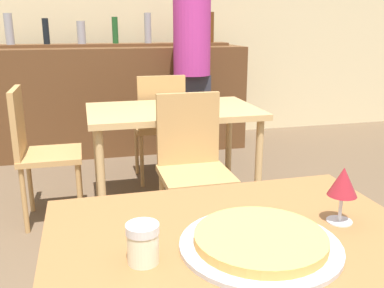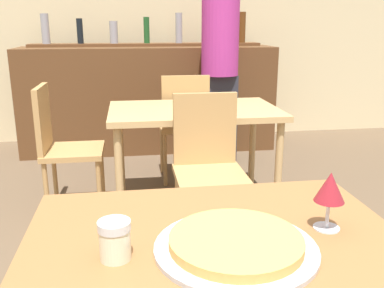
% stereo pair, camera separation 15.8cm
% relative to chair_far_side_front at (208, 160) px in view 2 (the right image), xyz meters
% --- Properties ---
extents(wall_back, '(8.00, 0.05, 2.80)m').
position_rel_chair_far_side_front_xyz_m(wall_back, '(-0.24, 2.64, 0.87)').
color(wall_back, beige).
rests_on(wall_back, ground_plane).
extents(dining_table_near, '(0.98, 0.75, 0.77)m').
position_rel_chair_far_side_front_xyz_m(dining_table_near, '(-0.24, -1.39, 0.14)').
color(dining_table_near, brown).
rests_on(dining_table_near, ground_plane).
extents(dining_table_far, '(1.17, 0.74, 0.74)m').
position_rel_chair_far_side_front_xyz_m(dining_table_far, '(0.00, 0.54, 0.12)').
color(dining_table_far, tan).
rests_on(dining_table_far, ground_plane).
extents(bar_counter, '(2.60, 0.56, 1.07)m').
position_rel_chair_far_side_front_xyz_m(bar_counter, '(-0.24, 2.13, 0.01)').
color(bar_counter, brown).
rests_on(bar_counter, ground_plane).
extents(bar_back_shelf, '(2.39, 0.24, 0.35)m').
position_rel_chair_far_side_front_xyz_m(bar_back_shelf, '(-0.20, 2.27, 0.62)').
color(bar_back_shelf, brown).
rests_on(bar_back_shelf, bar_counter).
extents(chair_far_side_front, '(0.40, 0.40, 0.91)m').
position_rel_chair_far_side_front_xyz_m(chair_far_side_front, '(0.00, 0.00, 0.00)').
color(chair_far_side_front, tan).
rests_on(chair_far_side_front, ground_plane).
extents(chair_far_side_back, '(0.40, 0.40, 0.91)m').
position_rel_chair_far_side_front_xyz_m(chair_far_side_back, '(-0.00, 1.08, 0.00)').
color(chair_far_side_back, tan).
rests_on(chair_far_side_back, ground_plane).
extents(chair_far_side_left, '(0.40, 0.40, 0.91)m').
position_rel_chair_far_side_front_xyz_m(chair_far_side_left, '(-0.91, 0.54, 0.00)').
color(chair_far_side_left, tan).
rests_on(chair_far_side_left, ground_plane).
extents(pizza_tray, '(0.40, 0.40, 0.04)m').
position_rel_chair_far_side_front_xyz_m(pizza_tray, '(-0.20, -1.45, 0.26)').
color(pizza_tray, '#B7B7BC').
rests_on(pizza_tray, dining_table_near).
extents(cheese_shaker, '(0.08, 0.08, 0.09)m').
position_rel_chair_far_side_front_xyz_m(cheese_shaker, '(-0.49, -1.44, 0.29)').
color(cheese_shaker, beige).
rests_on(cheese_shaker, dining_table_near).
extents(person_standing, '(0.34, 0.34, 1.76)m').
position_rel_chair_far_side_front_xyz_m(person_standing, '(0.39, 1.55, 0.43)').
color(person_standing, '#2D2D38').
rests_on(person_standing, ground_plane).
extents(wine_glass, '(0.08, 0.08, 0.16)m').
position_rel_chair_far_side_front_xyz_m(wine_glass, '(0.07, -1.37, 0.36)').
color(wine_glass, silver).
rests_on(wine_glass, dining_table_near).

